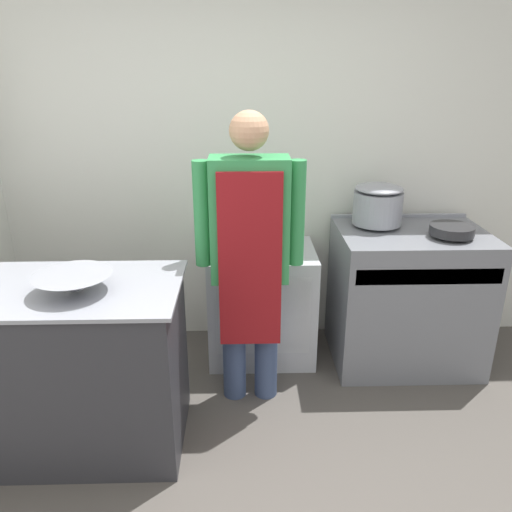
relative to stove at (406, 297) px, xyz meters
name	(u,v)px	position (x,y,z in m)	size (l,w,h in m)	color
wall_back	(240,157)	(-1.12, 0.43, 0.88)	(8.00, 0.05, 2.70)	silver
prep_counter	(60,367)	(-2.08, -0.78, -0.01)	(1.31, 0.70, 0.92)	#2D2D33
stove	(406,297)	(0.00, 0.00, 0.00)	(0.96, 0.71, 0.96)	slate
fridge_unit	(261,303)	(-0.98, 0.09, -0.08)	(0.72, 0.58, 0.78)	silver
person_cook	(250,248)	(-1.07, -0.41, 0.51)	(0.61, 0.24, 1.73)	#38476B
mixing_bowl	(73,283)	(-1.92, -0.85, 0.50)	(0.38, 0.38, 0.09)	gray
stock_pot	(378,204)	(-0.22, 0.12, 0.62)	(0.32, 0.32, 0.27)	gray
saute_pan	(452,230)	(0.19, -0.12, 0.52)	(0.27, 0.27, 0.06)	#262628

